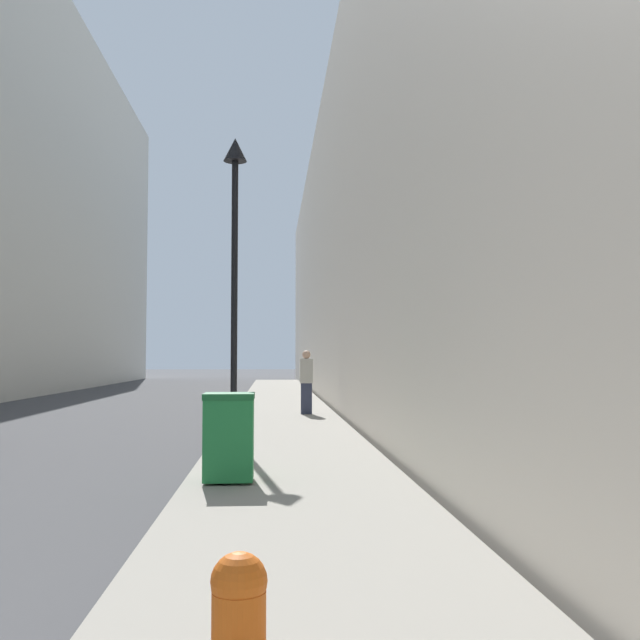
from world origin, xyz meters
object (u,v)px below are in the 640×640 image
object	(u,v)px
pedestrian_on_sidewalk	(306,382)
lamppost	(235,235)
trash_bin	(229,436)
fire_hydrant	(239,637)

from	to	relation	value
pedestrian_on_sidewalk	lamppost	bearing A→B (deg)	-105.40
trash_bin	pedestrian_on_sidewalk	size ratio (longest dim) A/B	0.64
trash_bin	fire_hydrant	bearing A→B (deg)	-86.16
trash_bin	lamppost	size ratio (longest dim) A/B	0.19
fire_hydrant	pedestrian_on_sidewalk	bearing A→B (deg)	86.27
fire_hydrant	trash_bin	xyz separation A→B (m)	(-0.40, 6.01, 0.18)
trash_bin	pedestrian_on_sidewalk	bearing A→B (deg)	82.06
fire_hydrant	pedestrian_on_sidewalk	world-z (taller)	pedestrian_on_sidewalk
fire_hydrant	lamppost	size ratio (longest dim) A/B	0.13
pedestrian_on_sidewalk	fire_hydrant	bearing A→B (deg)	-93.73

